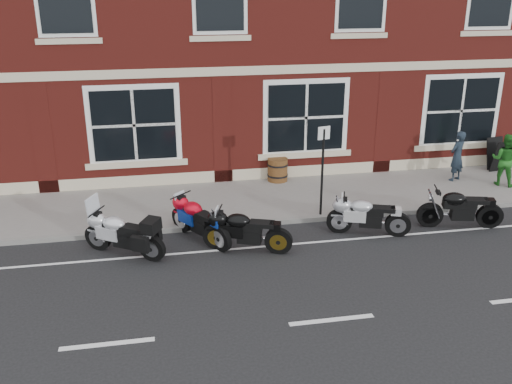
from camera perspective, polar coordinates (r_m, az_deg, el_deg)
The scene contains 13 objects.
ground at distance 13.28m, azimuth 3.62°, elevation -5.62°, with size 80.00×80.00×0.00m, color black.
sidewalk at distance 15.93m, azimuth 1.02°, elevation -0.72°, with size 30.00×3.00×0.12m, color slate.
kerb at distance 14.50m, azimuth 2.27°, elevation -2.96°, with size 30.00×0.16×0.12m, color slate.
moto_touring_silver at distance 13.09m, azimuth -13.26°, elevation -3.89°, with size 1.81×1.23×1.36m.
moto_sport_red at distance 13.49m, azimuth -5.61°, elevation -2.70°, with size 1.25×1.84×0.95m.
moto_sport_black at distance 12.92m, azimuth -1.05°, elevation -3.73°, with size 1.98×0.85×0.93m.
moto_sport_silver at distance 14.01m, azimuth 11.05°, elevation -2.19°, with size 1.94×0.78×0.91m.
moto_naked_black at distance 14.99m, azimuth 19.60°, elevation -1.39°, with size 2.09×0.62×0.95m.
pedestrian_left at distance 18.04m, azimuth 19.47°, elevation 3.42°, with size 0.55×0.36×1.52m, color #19232D.
pedestrian_right at distance 18.14m, azimuth 23.63°, elevation 2.98°, with size 0.75×0.58×1.54m, color #1E631C.
a_board_sign at distance 19.53m, azimuth 23.06°, elevation 3.45°, with size 0.61×0.41×1.02m, color black, non-canonical shape.
barrel_planter at distance 17.10m, azimuth 2.18°, elevation 2.26°, with size 0.62×0.62×0.69m.
parking_sign at distance 14.40m, azimuth 6.68°, elevation 2.73°, with size 0.33×0.10×2.33m.
Camera 1 is at (-3.00, -11.51, 5.89)m, focal length 40.00 mm.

